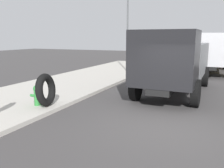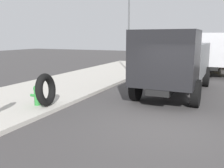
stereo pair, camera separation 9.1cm
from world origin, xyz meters
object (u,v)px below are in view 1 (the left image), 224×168
fire_hydrant (37,95)px  dump_truck_gray (175,61)px  loose_tire (46,90)px  dump_truck_yellow (210,52)px  street_light_pole (127,34)px  dump_truck_green (195,47)px  dump_truck_orange (207,46)px

fire_hydrant → dump_truck_gray: 6.60m
fire_hydrant → loose_tire: size_ratio=0.64×
dump_truck_gray → dump_truck_yellow: 8.59m
loose_tire → street_light_pole: bearing=3.6°
dump_truck_gray → dump_truck_green: bearing=2.3°
dump_truck_yellow → dump_truck_green: 8.72m
loose_tire → street_light_pole: size_ratio=0.22×
dump_truck_green → dump_truck_orange: same height
fire_hydrant → loose_tire: bearing=-83.4°
dump_truck_gray → dump_truck_green: 17.02m
fire_hydrant → street_light_pole: (10.62, 0.29, 2.38)m
dump_truck_green → dump_truck_orange: size_ratio=1.00×
fire_hydrant → dump_truck_yellow: 14.54m
dump_truck_orange → dump_truck_gray: bearing=179.5°
dump_truck_gray → dump_truck_orange: same height
fire_hydrant → dump_truck_yellow: size_ratio=0.11×
dump_truck_yellow → dump_truck_green: same height
fire_hydrant → dump_truck_orange: bearing=-9.1°
dump_truck_yellow → fire_hydrant: bearing=157.6°
dump_truck_orange → fire_hydrant: bearing=170.9°
dump_truck_orange → street_light_pole: 18.28m
dump_truck_gray → street_light_pole: bearing=38.7°
dump_truck_yellow → street_light_pole: 6.59m
street_light_pole → dump_truck_yellow: bearing=-64.3°
fire_hydrant → street_light_pole: size_ratio=0.14×
fire_hydrant → street_light_pole: 10.89m
dump_truck_gray → dump_truck_orange: size_ratio=1.00×
dump_truck_yellow → dump_truck_green: (8.51, 1.93, 0.00)m
dump_truck_green → street_light_pole: street_light_pole is taller
dump_truck_green → street_light_pole: 12.02m
fire_hydrant → loose_tire: (0.04, -0.38, 0.21)m
loose_tire → street_light_pole: street_light_pole is taller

